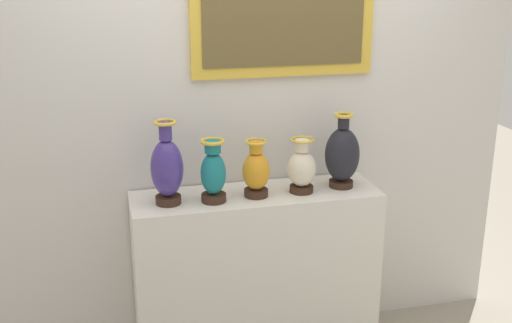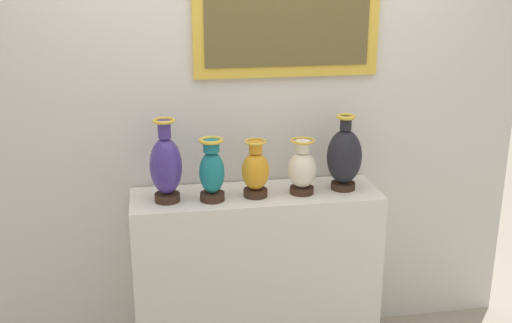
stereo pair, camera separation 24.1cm
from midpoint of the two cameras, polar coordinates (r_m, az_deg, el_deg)
name	(u,v)px [view 2 (the right image)]	position (r m, az deg, el deg)	size (l,w,h in m)	color
display_shelf	(256,275)	(3.60, 1.95, -10.26)	(1.34, 0.41, 0.98)	silver
back_wall	(249,91)	(3.51, 1.35, 6.41)	(3.19, 0.14, 2.96)	silver
vase_indigo	(166,166)	(3.24, -6.06, -0.42)	(0.17, 0.17, 0.44)	#382319
vase_teal	(212,172)	(3.25, -1.91, -0.94)	(0.13, 0.13, 0.34)	#382319
vase_amber	(255,171)	(3.31, 2.03, -0.92)	(0.15, 0.15, 0.31)	#382319
vase_ivory	(302,169)	(3.38, 6.25, -0.72)	(0.16, 0.16, 0.30)	#382319
vase_onyx	(344,157)	(3.46, 9.99, 0.41)	(0.19, 0.19, 0.42)	#382319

